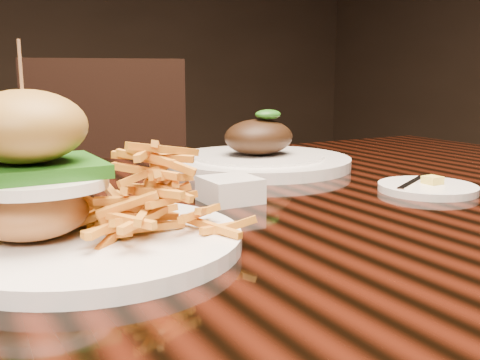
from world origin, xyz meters
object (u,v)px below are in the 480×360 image
far_dish (259,156)px  dining_table (208,266)px  burger_plate (87,195)px  chair_far (112,209)px

far_dish → dining_table: bearing=-133.4°
burger_plate → far_dish: bearing=52.1°
dining_table → far_dish: (0.20, 0.22, 0.10)m
dining_table → burger_plate: 0.24m
burger_plate → far_dish: 0.49m
far_dish → burger_plate: bearing=-139.8°
burger_plate → far_dish: (0.37, 0.32, -0.03)m
dining_table → chair_far: (0.14, 0.89, -0.13)m
chair_far → burger_plate: bearing=-94.6°
chair_far → far_dish: bearing=-71.7°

